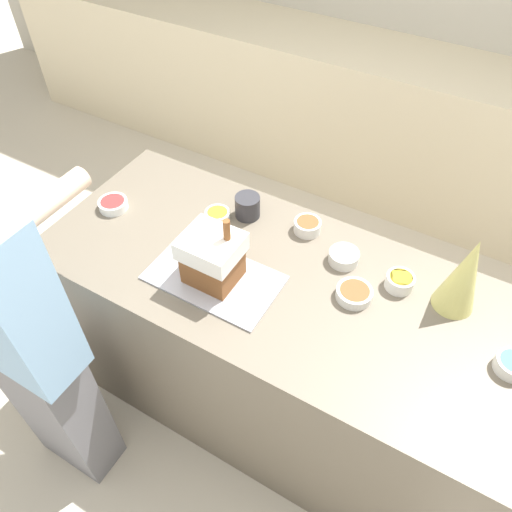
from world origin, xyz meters
TOP-DOWN VIEW (x-y plane):
  - ground_plane at (0.00, 0.00)m, footprint 12.00×12.00m
  - back_cabinet_block at (0.00, 1.77)m, footprint 6.00×0.60m
  - kitchen_island at (0.00, 0.00)m, footprint 1.81×0.76m
  - baking_tray at (-0.20, -0.12)m, footprint 0.46×0.27m
  - gingerbread_house at (-0.20, -0.12)m, footprint 0.19×0.17m
  - decorative_tree at (0.55, 0.19)m, footprint 0.14×0.14m
  - candy_bowl_beside_tree at (0.25, 0.05)m, footprint 0.12×0.12m
  - candy_bowl_far_right at (0.37, 0.17)m, footprint 0.10×0.10m
  - candy_bowl_far_left at (0.16, 0.19)m, footprint 0.11×0.11m
  - candy_bowl_near_tray_right at (-0.03, 0.26)m, footprint 0.10×0.10m
  - candy_bowl_center_rear at (-0.76, -0.01)m, footprint 0.12×0.12m
  - candy_bowl_front_corner at (-0.36, 0.15)m, footprint 0.10×0.10m
  - mug at (-0.27, 0.23)m, footprint 0.10×0.10m
  - person at (-0.62, -0.63)m, footprint 0.43×0.53m

SIDE VIEW (x-z plane):
  - ground_plane at x=0.00m, z-range 0.00..0.00m
  - kitchen_island at x=0.00m, z-range 0.00..0.89m
  - back_cabinet_block at x=0.00m, z-range 0.00..0.94m
  - person at x=-0.62m, z-range 0.03..1.65m
  - baking_tray at x=-0.20m, z-range 0.89..0.89m
  - candy_bowl_center_rear at x=-0.76m, z-range 0.89..0.92m
  - candy_bowl_beside_tree at x=0.25m, z-range 0.89..0.92m
  - candy_bowl_front_corner at x=-0.36m, z-range 0.89..0.93m
  - candy_bowl_far_left at x=0.16m, z-range 0.89..0.93m
  - candy_bowl_near_tray_right at x=-0.03m, z-range 0.89..0.94m
  - candy_bowl_far_right at x=0.37m, z-range 0.89..0.94m
  - mug at x=-0.27m, z-range 0.89..0.98m
  - gingerbread_house at x=-0.20m, z-range 0.86..1.13m
  - decorative_tree at x=0.55m, z-range 0.89..1.18m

